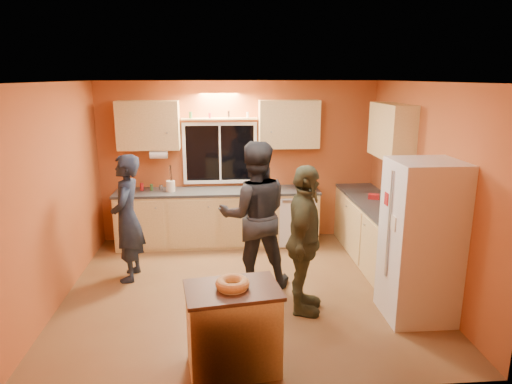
{
  "coord_description": "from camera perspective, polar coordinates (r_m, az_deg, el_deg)",
  "views": [
    {
      "loc": [
        -0.29,
        -5.38,
        2.66
      ],
      "look_at": [
        0.16,
        0.4,
        1.19
      ],
      "focal_mm": 32.0,
      "sensor_mm": 36.0,
      "label": 1
    }
  ],
  "objects": [
    {
      "name": "person_left",
      "position": [
        6.25,
        -15.8,
        -3.17
      ],
      "size": [
        0.43,
        0.63,
        1.7
      ],
      "primitive_type": "imported",
      "rotation": [
        0.0,
        0.0,
        -1.61
      ],
      "color": "black",
      "rests_on": "ground"
    },
    {
      "name": "back_counter",
      "position": [
        7.42,
        -1.94,
        -3.09
      ],
      "size": [
        4.23,
        0.62,
        0.9
      ],
      "color": "tan",
      "rests_on": "ground"
    },
    {
      "name": "refrigerator",
      "position": [
        5.37,
        19.89,
        -5.79
      ],
      "size": [
        0.72,
        0.7,
        1.8
      ],
      "primitive_type": "cube",
      "color": "silver",
      "rests_on": "ground"
    },
    {
      "name": "mixing_bowl",
      "position": [
        7.37,
        6.51,
        0.69
      ],
      "size": [
        0.45,
        0.45,
        0.09
      ],
      "primitive_type": "imported",
      "rotation": [
        0.0,
        0.0,
        -0.28
      ],
      "color": "black",
      "rests_on": "back_counter"
    },
    {
      "name": "person_right",
      "position": [
        5.19,
        6.02,
        -6.09
      ],
      "size": [
        0.67,
        1.09,
        1.73
      ],
      "primitive_type": "imported",
      "rotation": [
        0.0,
        0.0,
        1.31
      ],
      "color": "#333723",
      "rests_on": "ground"
    },
    {
      "name": "bundt_pastry",
      "position": [
        4.16,
        -2.96,
        -11.35
      ],
      "size": [
        0.31,
        0.31,
        0.09
      ],
      "primitive_type": "torus",
      "color": "tan",
      "rests_on": "island"
    },
    {
      "name": "utensil_crock",
      "position": [
        7.3,
        -10.63,
        0.74
      ],
      "size": [
        0.14,
        0.14,
        0.17
      ],
      "primitive_type": "cylinder",
      "color": "beige",
      "rests_on": "back_counter"
    },
    {
      "name": "potted_plant",
      "position": [
        5.75,
        18.05,
        -2.62
      ],
      "size": [
        0.32,
        0.29,
        0.32
      ],
      "primitive_type": "imported",
      "rotation": [
        0.0,
        0.0,
        0.14
      ],
      "color": "gray",
      "rests_on": "right_counter"
    },
    {
      "name": "person_center",
      "position": [
        5.8,
        -0.19,
        -2.92
      ],
      "size": [
        0.95,
        0.75,
        1.9
      ],
      "primitive_type": "imported",
      "rotation": [
        0.0,
        0.0,
        3.18
      ],
      "color": "black",
      "rests_on": "ground"
    },
    {
      "name": "room_shell",
      "position": [
        5.9,
        -0.42,
        4.06
      ],
      "size": [
        4.54,
        4.04,
        2.61
      ],
      "color": "#B3592E",
      "rests_on": "ground"
    },
    {
      "name": "right_counter",
      "position": [
        6.67,
        15.51,
        -5.65
      ],
      "size": [
        0.62,
        1.84,
        0.9
      ],
      "color": "tan",
      "rests_on": "ground"
    },
    {
      "name": "red_box",
      "position": [
        6.97,
        14.51,
        -0.55
      ],
      "size": [
        0.19,
        0.17,
        0.07
      ],
      "primitive_type": "cube",
      "rotation": [
        0.0,
        0.0,
        -0.35
      ],
      "color": "#AB1A1B",
      "rests_on": "right_counter"
    },
    {
      "name": "ground",
      "position": [
        6.01,
        -1.27,
        -12.05
      ],
      "size": [
        4.5,
        4.5,
        0.0
      ],
      "primitive_type": "plane",
      "color": "brown",
      "rests_on": "ground"
    },
    {
      "name": "island",
      "position": [
        4.37,
        -2.88,
        -16.66
      ],
      "size": [
        0.92,
        0.7,
        0.82
      ],
      "rotation": [
        0.0,
        0.0,
        0.15
      ],
      "color": "tan",
      "rests_on": "ground"
    }
  ]
}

